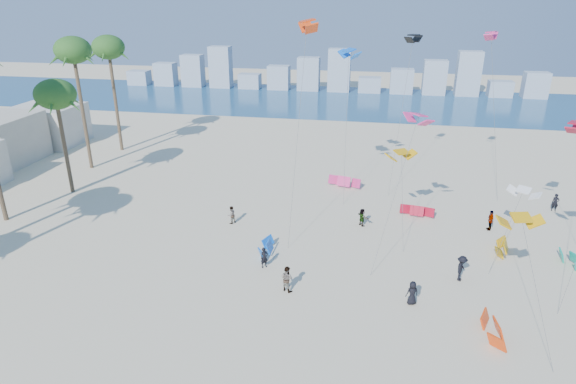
# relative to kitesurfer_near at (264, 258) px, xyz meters

# --- Properties ---
(ocean) EXTENTS (220.00, 220.00, 0.00)m
(ocean) POSITION_rel_kitesurfer_near_xyz_m (-1.93, 59.72, -0.78)
(ocean) COLOR navy
(ocean) RESTS_ON ground
(kitesurfer_near) EXTENTS (0.68, 0.65, 1.57)m
(kitesurfer_near) POSITION_rel_kitesurfer_near_xyz_m (0.00, 0.00, 0.00)
(kitesurfer_near) COLOR black
(kitesurfer_near) RESTS_ON ground
(kitesurfer_mid) EXTENTS (1.10, 1.02, 1.82)m
(kitesurfer_mid) POSITION_rel_kitesurfer_near_xyz_m (2.15, -2.63, 0.12)
(kitesurfer_mid) COLOR gray
(kitesurfer_mid) RESTS_ON ground
(kitesurfers_far) EXTENTS (29.14, 17.75, 1.88)m
(kitesurfers_far) POSITION_rel_kitesurfer_near_xyz_m (10.68, 4.92, 0.07)
(kitesurfers_far) COLOR black
(kitesurfers_far) RESTS_ON ground
(grounded_kites) EXTENTS (23.99, 24.66, 1.10)m
(grounded_kites) POSITION_rel_kitesurfer_near_xyz_m (10.96, 6.37, -0.30)
(grounded_kites) COLOR blue
(grounded_kites) RESTS_ON ground
(flying_kites) EXTENTS (22.58, 27.98, 17.26)m
(flying_kites) POSITION_rel_kitesurfer_near_xyz_m (11.72, 8.66, 11.06)
(flying_kites) COLOR #DF9D0B
(flying_kites) RESTS_ON ground
(distant_skyline) EXTENTS (85.00, 3.00, 8.40)m
(distant_skyline) POSITION_rel_kitesurfer_near_xyz_m (-3.12, 69.72, 2.30)
(distant_skyline) COLOR #9EADBF
(distant_skyline) RESTS_ON ground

